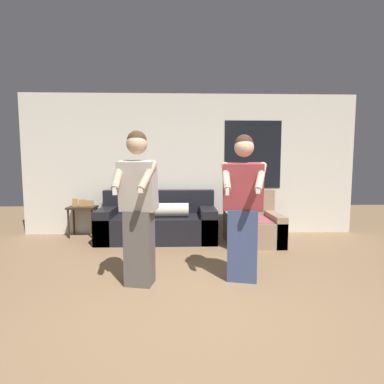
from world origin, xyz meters
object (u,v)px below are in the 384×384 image
side_table (82,211)px  person_left (138,207)px  armchair (252,226)px  person_right (243,208)px  couch (158,222)px

side_table → person_left: 2.71m
armchair → person_right: person_right is taller
person_right → side_table: bearing=139.8°
side_table → person_right: person_right is taller
person_left → person_right: (1.20, 0.10, -0.04)m
side_table → person_right: size_ratio=0.42×
couch → armchair: size_ratio=2.22×
couch → armchair: (1.66, -0.24, -0.02)m
person_left → person_right: size_ratio=1.02×
person_left → person_right: bearing=4.8°
side_table → armchair: bearing=-9.1°
couch → person_left: (-0.05, -2.03, 0.58)m
couch → person_right: size_ratio=1.21×
couch → side_table: (-1.44, 0.26, 0.17)m
couch → side_table: bearing=169.7°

